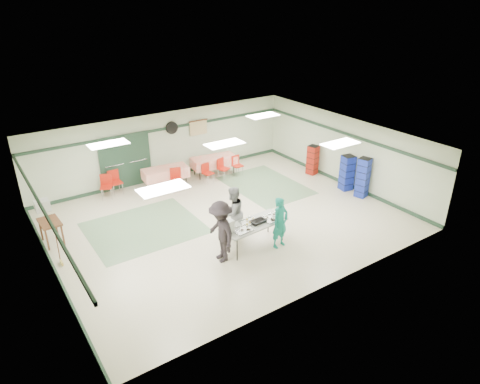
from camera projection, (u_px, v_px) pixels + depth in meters
floor at (226, 219)px, 14.41m from camera, size 11.00×11.00×0.00m
ceiling at (224, 143)px, 13.26m from camera, size 11.00×11.00×0.00m
wall_back at (166, 145)px, 17.21m from camera, size 11.00×0.00×11.00m
wall_front at (323, 244)px, 10.46m from camera, size 11.00×0.00×11.00m
wall_left at (45, 231)px, 11.05m from camera, size 0.00×9.00×9.00m
wall_right at (345, 151)px, 16.63m from camera, size 0.00×9.00×9.00m
trim_back at (165, 129)px, 16.89m from camera, size 11.00×0.06×0.10m
baseboard_back at (168, 175)px, 17.74m from camera, size 11.00×0.06×0.12m
trim_left at (41, 207)px, 10.77m from camera, size 0.06×9.00×0.10m
baseboard_left at (56, 272)px, 11.61m from camera, size 0.06×9.00×0.12m
trim_right at (346, 134)px, 16.32m from camera, size 0.06×9.00×0.10m
baseboard_right at (341, 181)px, 17.16m from camera, size 0.06×9.00×0.12m
green_patch_a at (144, 228)px, 13.89m from camera, size 3.50×3.00×0.01m
green_patch_b at (265, 185)px, 16.95m from camera, size 2.50×3.50×0.01m
double_door_left at (114, 164)px, 16.18m from camera, size 0.90×0.06×2.10m
double_door_right at (137, 159)px, 16.66m from camera, size 0.90×0.06×2.10m
door_frame at (126, 162)px, 16.40m from camera, size 2.00×0.03×2.15m
wall_fan at (172, 128)px, 17.02m from camera, size 0.50×0.10×0.50m
scroll_banner at (198, 128)px, 17.72m from camera, size 0.80×0.02×0.60m
serving_table at (254, 224)px, 12.64m from camera, size 2.09×0.97×0.76m
sheet_tray_right at (272, 218)px, 12.87m from camera, size 0.65×0.51×0.02m
sheet_tray_mid at (249, 222)px, 12.67m from camera, size 0.56×0.44×0.02m
sheet_tray_left at (243, 230)px, 12.23m from camera, size 0.57×0.45×0.02m
baking_pan at (258, 221)px, 12.64m from camera, size 0.47×0.31×0.08m
foam_box_stack at (228, 226)px, 12.11m from camera, size 0.28×0.26×0.36m
volunteer_teal at (280, 223)px, 12.59m from camera, size 0.63×0.46×1.59m
volunteer_grey at (233, 213)px, 13.04m from camera, size 0.94×0.80×1.69m
volunteer_dark at (221, 232)px, 11.86m from camera, size 0.80×1.25×1.84m
dining_table_a at (214, 161)px, 17.77m from camera, size 1.93×1.06×0.77m
dining_table_b at (166, 173)px, 16.65m from camera, size 1.81×0.93×0.77m
chair_a at (222, 166)px, 17.38m from camera, size 0.50×0.50×0.86m
chair_b at (207, 171)px, 17.03m from camera, size 0.43×0.43×0.80m
chair_c at (236, 163)px, 17.75m from camera, size 0.39×0.39×0.82m
chair_d at (176, 177)px, 16.32m from camera, size 0.54×0.54×0.90m
chair_loose_a at (115, 180)px, 16.05m from camera, size 0.45×0.45×0.92m
chair_loose_b at (106, 184)px, 15.73m from camera, size 0.55×0.55×0.90m
crate_stack_blue_a at (347, 173)px, 16.32m from camera, size 0.50×0.50×1.38m
crate_stack_red at (313, 160)px, 17.78m from camera, size 0.46×0.46×1.24m
crate_stack_blue_b at (363, 178)px, 15.71m from camera, size 0.48×0.48×1.53m
printer_table at (50, 224)px, 12.81m from camera, size 0.60×0.89×0.74m
office_printer at (42, 205)px, 13.32m from camera, size 0.44×0.38×0.34m
broom at (57, 243)px, 11.79m from camera, size 0.07×0.21×1.27m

